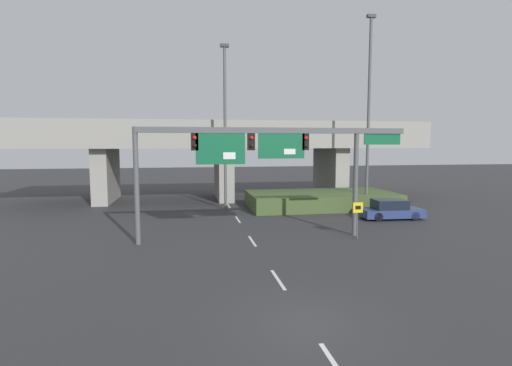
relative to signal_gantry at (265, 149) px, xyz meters
The scene contains 9 objects.
ground_plane 11.84m from the signal_gantry, 94.22° to the right, with size 160.00×160.00×0.00m, color #2D2D30.
lane_markings 5.95m from the signal_gantry, 105.18° to the left, with size 0.14×34.65×0.01m.
signal_gantry is the anchor object (origin of this frame).
speed_limit_sign 6.52m from the signal_gantry, ahead, with size 0.60×0.11×2.17m.
highway_light_pole_near 10.81m from the signal_gantry, 96.65° to the left, with size 0.70×0.36×13.35m.
highway_light_pole_far 14.06m from the signal_gantry, 40.65° to the left, with size 0.70×0.36×15.73m.
overpass_bridge 17.28m from the signal_gantry, 92.60° to the left, with size 39.11×8.64×7.53m.
grass_embankment 13.29m from the signal_gantry, 56.14° to the left, with size 12.38×6.31×1.28m.
parked_sedan_near_right 12.03m from the signal_gantry, 23.66° to the left, with size 4.50×2.11×1.43m.
Camera 1 is at (-3.55, -11.43, 5.50)m, focal length 28.00 mm.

